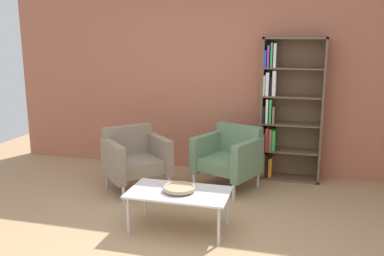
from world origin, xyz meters
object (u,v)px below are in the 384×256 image
at_px(bookshelf_tall, 285,112).
at_px(decorative_bowl, 179,188).
at_px(armchair_spare_guest, 135,157).
at_px(armchair_corner_red, 229,156).
at_px(coffee_table_low, 179,194).

height_order(bookshelf_tall, decorative_bowl, bookshelf_tall).
bearing_deg(armchair_spare_guest, armchair_corner_red, -27.08).
distance_m(decorative_bowl, armchair_corner_red, 1.36).
distance_m(coffee_table_low, decorative_bowl, 0.07).
bearing_deg(bookshelf_tall, armchair_spare_guest, -153.35).
bearing_deg(decorative_bowl, coffee_table_low, -57.99).
bearing_deg(armchair_corner_red, coffee_table_low, -78.33).
distance_m(coffee_table_low, armchair_corner_red, 1.36).
distance_m(bookshelf_tall, coffee_table_low, 2.14).
bearing_deg(coffee_table_low, decorative_bowl, 122.01).
xyz_separation_m(coffee_table_low, armchair_spare_guest, (-0.87, 0.95, 0.05)).
xyz_separation_m(bookshelf_tall, armchair_spare_guest, (-1.79, -0.90, -0.51)).
height_order(bookshelf_tall, coffee_table_low, bookshelf_tall).
distance_m(decorative_bowl, armchair_spare_guest, 1.29).
bearing_deg(decorative_bowl, armchair_spare_guest, 132.35).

